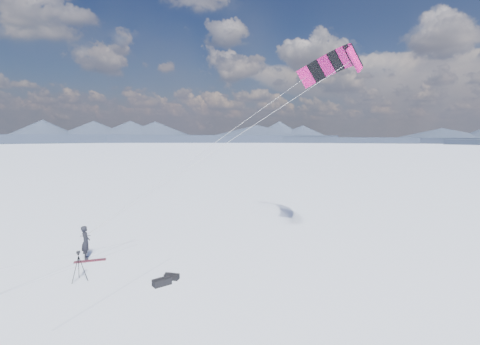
{
  "coord_description": "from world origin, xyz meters",
  "views": [
    {
      "loc": [
        4.56,
        -17.34,
        6.88
      ],
      "look_at": [
        7.15,
        3.36,
        4.62
      ],
      "focal_mm": 26.0,
      "sensor_mm": 36.0,
      "label": 1
    }
  ],
  "objects": [
    {
      "name": "ground",
      "position": [
        0.0,
        0.0,
        0.0
      ],
      "size": [
        1800.0,
        1800.0,
        0.0
      ],
      "primitive_type": "plane",
      "color": "white"
    },
    {
      "name": "horizon_hills",
      "position": [
        -0.0,
        0.0,
        3.48
      ],
      "size": [
        704.0,
        705.94,
        8.6
      ],
      "color": "black",
      "rests_on": "ground"
    },
    {
      "name": "snow_tracks",
      "position": [
        -1.98,
        0.09,
        0.0
      ],
      "size": [
        13.93,
        9.84,
        0.01
      ],
      "color": "silver",
      "rests_on": "ground"
    },
    {
      "name": "snowkiter",
      "position": [
        -1.65,
        2.38,
        0.0
      ],
      "size": [
        0.64,
        0.79,
        1.87
      ],
      "primitive_type": "imported",
      "rotation": [
        0.0,
        0.0,
        1.89
      ],
      "color": "black",
      "rests_on": "ground"
    },
    {
      "name": "snowboard",
      "position": [
        -1.32,
        1.93,
        0.02
      ],
      "size": [
        1.66,
        0.6,
        0.04
      ],
      "primitive_type": "cube",
      "rotation": [
        0.0,
        0.0,
        0.18
      ],
      "color": "maroon",
      "rests_on": "ground"
    },
    {
      "name": "tripod",
      "position": [
        -1.02,
        -0.7,
        0.94
      ],
      "size": [
        0.68,
        0.72,
        1.45
      ],
      "rotation": [
        0.0,
        0.0,
        -0.14
      ],
      "color": "black",
      "rests_on": "ground"
    },
    {
      "name": "gear_bag_a",
      "position": [
        2.9,
        -1.69,
        0.16
      ],
      "size": [
        0.92,
        0.75,
        0.37
      ],
      "rotation": [
        0.0,
        0.0,
        0.52
      ],
      "color": "black",
      "rests_on": "ground"
    },
    {
      "name": "gear_bag_b",
      "position": [
        3.3,
        -1.06,
        0.14
      ],
      "size": [
        0.76,
        0.55,
        0.32
      ],
      "rotation": [
        0.0,
        0.0,
        -0.36
      ],
      "color": "black",
      "rests_on": "ground"
    },
    {
      "name": "power_kite",
      "position": [
        13.34,
        4.27,
        11.37
      ],
      "size": [
        16.35,
        6.75,
        11.11
      ],
      "color": "#C61067",
      "rests_on": "ground"
    }
  ]
}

